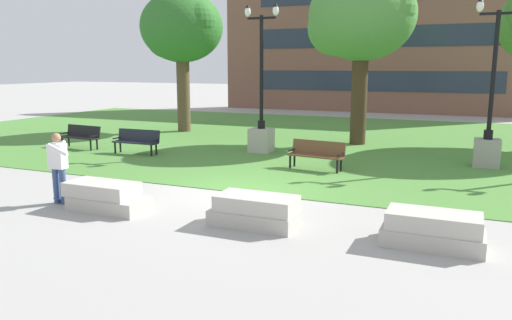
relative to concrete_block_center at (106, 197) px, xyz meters
The scene contains 15 objects.
ground_plane 3.38m from the concrete_block_center, 50.45° to the left, with size 140.00×140.00×0.00m, color #A3A09B.
grass_lawn 12.78m from the concrete_block_center, 80.34° to the left, with size 40.00×20.00×0.02m, color #4C8438.
concrete_block_center is the anchor object (origin of this frame).
concrete_block_left 3.61m from the concrete_block_center, ahead, with size 1.80×0.90×0.64m.
concrete_block_right 7.08m from the concrete_block_center, ahead, with size 1.80×0.90×0.64m.
person_skateboarder 1.54m from the concrete_block_center, behind, with size 1.07×0.62×1.71m.
skateboard 1.49m from the concrete_block_center, 163.08° to the left, with size 0.28×1.03×0.14m.
park_bench_near_left 7.00m from the concrete_block_center, 62.96° to the left, with size 1.85×0.74×0.90m.
park_bench_near_right 9.32m from the concrete_block_center, 135.33° to the left, with size 1.85×0.72×0.90m.
park_bench_far_left 7.39m from the concrete_block_center, 120.86° to the left, with size 1.81×0.57×0.90m.
lamp_post_right 8.58m from the concrete_block_center, 87.77° to the left, with size 1.32×0.80×5.45m.
lamp_post_left 12.04m from the concrete_block_center, 47.20° to the left, with size 1.32×0.80×5.33m.
tree_far_right 13.33m from the concrete_block_center, 74.84° to the left, with size 4.52×4.30×7.07m.
tree_near_right 14.69m from the concrete_block_center, 113.89° to the left, with size 4.21×4.01×6.80m.
building_facade_distant 27.72m from the concrete_block_center, 87.41° to the left, with size 22.40×1.03×12.09m.
Camera 1 is at (5.36, -11.44, 3.27)m, focal length 35.00 mm.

